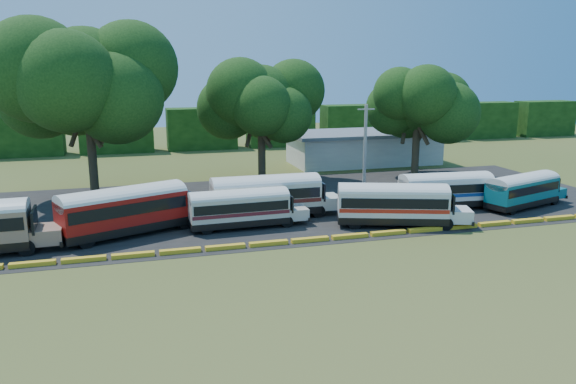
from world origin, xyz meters
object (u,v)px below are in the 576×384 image
object	(u,v)px
bus_red	(127,208)
bus_white_red	(395,202)
bus_teal	(524,189)
tree_west	(86,79)
bus_cream_west	(241,206)

from	to	relation	value
bus_red	bus_white_red	xyz separation A→B (m)	(19.78, -3.06, -0.19)
bus_white_red	bus_teal	distance (m)	13.41
bus_teal	tree_west	bearing A→B (deg)	140.65
bus_red	bus_white_red	size ratio (longest dim) A/B	1.08
bus_white_red	tree_west	world-z (taller)	tree_west
bus_teal	bus_white_red	bearing A→B (deg)	170.74
bus_red	tree_west	world-z (taller)	tree_west
tree_west	bus_cream_west	bearing A→B (deg)	-49.92
bus_red	bus_teal	size ratio (longest dim) A/B	1.20
bus_teal	tree_west	distance (m)	39.61
bus_teal	bus_red	bearing A→B (deg)	160.14
bus_white_red	bus_teal	size ratio (longest dim) A/B	1.11
bus_red	bus_teal	world-z (taller)	bus_red
tree_west	bus_teal	bearing A→B (deg)	-21.20
bus_cream_west	bus_teal	world-z (taller)	bus_cream_west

